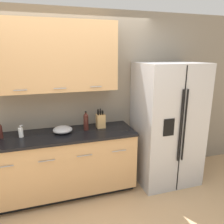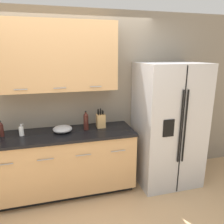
{
  "view_description": "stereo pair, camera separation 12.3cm",
  "coord_description": "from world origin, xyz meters",
  "px_view_note": "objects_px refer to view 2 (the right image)",
  "views": [
    {
      "loc": [
        -0.36,
        -2.19,
        1.99
      ],
      "look_at": [
        0.55,
        0.7,
        1.17
      ],
      "focal_mm": 35.0,
      "sensor_mm": 36.0,
      "label": 1
    },
    {
      "loc": [
        -0.24,
        -2.22,
        1.99
      ],
      "look_at": [
        0.55,
        0.7,
        1.17
      ],
      "focal_mm": 35.0,
      "sensor_mm": 36.0,
      "label": 2
    }
  ],
  "objects_px": {
    "refrigerator": "(168,125)",
    "soap_dispenser": "(21,131)",
    "mixing_bowl": "(63,129)",
    "wine_bottle": "(86,121)",
    "knife_block": "(101,121)",
    "oil_bottle": "(1,129)"
  },
  "relations": [
    {
      "from": "wine_bottle",
      "to": "refrigerator",
      "type": "bearing_deg",
      "value": -6.01
    },
    {
      "from": "oil_bottle",
      "to": "mixing_bowl",
      "type": "relative_size",
      "value": 0.81
    },
    {
      "from": "wine_bottle",
      "to": "mixing_bowl",
      "type": "relative_size",
      "value": 1.04
    },
    {
      "from": "knife_block",
      "to": "mixing_bowl",
      "type": "height_order",
      "value": "knife_block"
    },
    {
      "from": "knife_block",
      "to": "refrigerator",
      "type": "bearing_deg",
      "value": -9.45
    },
    {
      "from": "mixing_bowl",
      "to": "wine_bottle",
      "type": "bearing_deg",
      "value": 3.74
    },
    {
      "from": "knife_block",
      "to": "soap_dispenser",
      "type": "xyz_separation_m",
      "value": [
        -1.1,
        -0.06,
        -0.04
      ]
    },
    {
      "from": "soap_dispenser",
      "to": "mixing_bowl",
      "type": "relative_size",
      "value": 0.61
    },
    {
      "from": "wine_bottle",
      "to": "soap_dispenser",
      "type": "relative_size",
      "value": 1.69
    },
    {
      "from": "refrigerator",
      "to": "soap_dispenser",
      "type": "xyz_separation_m",
      "value": [
        -2.11,
        0.11,
        0.06
      ]
    },
    {
      "from": "knife_block",
      "to": "soap_dispenser",
      "type": "relative_size",
      "value": 1.76
    },
    {
      "from": "wine_bottle",
      "to": "mixing_bowl",
      "type": "height_order",
      "value": "wine_bottle"
    },
    {
      "from": "refrigerator",
      "to": "mixing_bowl",
      "type": "bearing_deg",
      "value": 176.05
    },
    {
      "from": "wine_bottle",
      "to": "soap_dispenser",
      "type": "height_order",
      "value": "wine_bottle"
    },
    {
      "from": "refrigerator",
      "to": "knife_block",
      "type": "xyz_separation_m",
      "value": [
        -1.02,
        0.17,
        0.1
      ]
    },
    {
      "from": "wine_bottle",
      "to": "mixing_bowl",
      "type": "distance_m",
      "value": 0.34
    },
    {
      "from": "oil_bottle",
      "to": "mixing_bowl",
      "type": "xyz_separation_m",
      "value": [
        0.78,
        -0.04,
        -0.05
      ]
    },
    {
      "from": "refrigerator",
      "to": "soap_dispenser",
      "type": "bearing_deg",
      "value": 176.93
    },
    {
      "from": "refrigerator",
      "to": "soap_dispenser",
      "type": "distance_m",
      "value": 2.12
    },
    {
      "from": "soap_dispenser",
      "to": "mixing_bowl",
      "type": "distance_m",
      "value": 0.54
    },
    {
      "from": "refrigerator",
      "to": "mixing_bowl",
      "type": "distance_m",
      "value": 1.58
    },
    {
      "from": "knife_block",
      "to": "oil_bottle",
      "type": "height_order",
      "value": "knife_block"
    }
  ]
}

